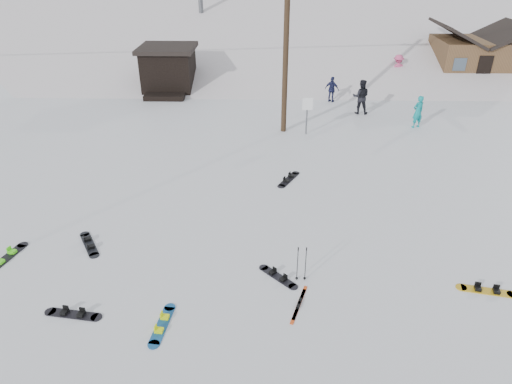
{
  "coord_description": "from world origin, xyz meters",
  "views": [
    {
      "loc": [
        1.12,
        -7.58,
        8.34
      ],
      "look_at": [
        0.83,
        5.04,
        1.4
      ],
      "focal_mm": 32.0,
      "sensor_mm": 36.0,
      "label": 1
    }
  ],
  "objects_px": {
    "utility_pole": "(286,34)",
    "hero_skis": "(299,304)",
    "hero_snowboard": "(162,325)",
    "cabin": "(473,58)"
  },
  "relations": [
    {
      "from": "utility_pole",
      "to": "cabin",
      "type": "xyz_separation_m",
      "value": [
        13.0,
        10.0,
        -3.2
      ]
    },
    {
      "from": "utility_pole",
      "to": "hero_skis",
      "type": "bearing_deg",
      "value": -89.82
    },
    {
      "from": "utility_pole",
      "to": "cabin",
      "type": "relative_size",
      "value": 1.67
    },
    {
      "from": "utility_pole",
      "to": "hero_skis",
      "type": "relative_size",
      "value": 6.18
    },
    {
      "from": "utility_pole",
      "to": "hero_skis",
      "type": "height_order",
      "value": "utility_pole"
    },
    {
      "from": "cabin",
      "to": "utility_pole",
      "type": "bearing_deg",
      "value": -142.44
    },
    {
      "from": "utility_pole",
      "to": "hero_snowboard",
      "type": "xyz_separation_m",
      "value": [
        -3.4,
        -13.34,
        -4.65
      ]
    },
    {
      "from": "hero_skis",
      "to": "cabin",
      "type": "bearing_deg",
      "value": 77.99
    },
    {
      "from": "hero_snowboard",
      "to": "hero_skis",
      "type": "relative_size",
      "value": 1.06
    },
    {
      "from": "hero_snowboard",
      "to": "hero_skis",
      "type": "distance_m",
      "value": 3.53
    }
  ]
}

